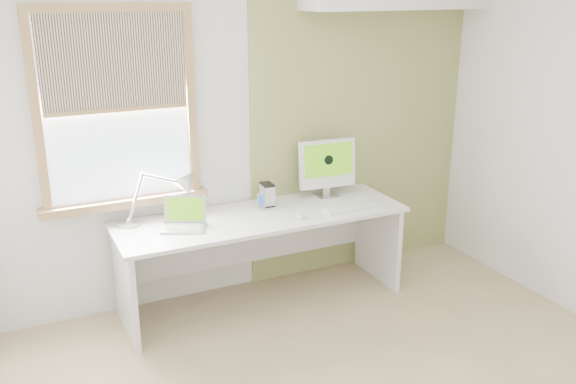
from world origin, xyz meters
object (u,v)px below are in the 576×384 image
laptop (184,220)px  external_drive (267,194)px  desk_lamp (176,191)px  desk (259,236)px  imac (327,165)px

laptop → external_drive: size_ratio=2.12×
desk_lamp → external_drive: size_ratio=3.83×
desk_lamp → laptop: size_ratio=1.81×
desk → desk_lamp: size_ratio=3.26×
desk → imac: bearing=10.6°
desk_lamp → imac: (1.24, -0.07, 0.07)m
external_drive → imac: bearing=0.1°
laptop → imac: imac is taller
desk_lamp → external_drive: desk_lamp is taller
desk_lamp → desk: bearing=-18.8°
desk_lamp → external_drive: bearing=-6.1°
desk → external_drive: external_drive is taller
desk_lamp → laptop: 0.29m
external_drive → imac: 0.56m
external_drive → desk_lamp: bearing=173.9°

